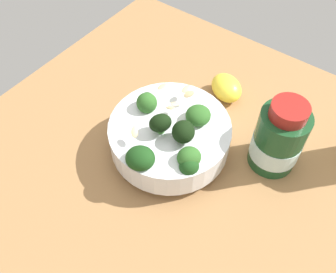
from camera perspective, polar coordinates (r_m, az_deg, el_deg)
name	(u,v)px	position (r cm, az deg, el deg)	size (l,w,h in cm)	color
ground_plane	(175,158)	(61.09, 1.05, -3.37)	(67.55, 67.55, 3.13)	#996D42
bowl_of_broccoli	(168,137)	(56.41, 0.02, -0.05)	(19.32, 19.02, 10.42)	white
lemon_wedge	(224,87)	(67.61, 8.84, 7.76)	(6.70, 5.03, 4.09)	yellow
bottle_short	(278,139)	(56.97, 16.95, -0.44)	(7.58, 7.58, 12.90)	#194723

